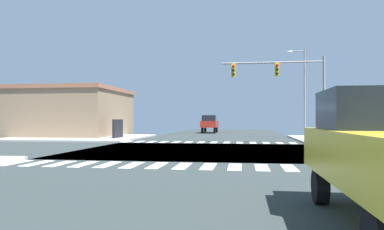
# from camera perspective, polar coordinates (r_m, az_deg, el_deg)

# --- Properties ---
(ground) EXTENTS (90.00, 90.00, 0.05)m
(ground) POSITION_cam_1_polar(r_m,az_deg,el_deg) (21.33, 1.16, -5.58)
(ground) COLOR #2E3635
(sidewalk_corner_ne) EXTENTS (12.00, 12.00, 0.14)m
(sidewalk_corner_ne) POSITION_cam_1_polar(r_m,az_deg,el_deg) (34.73, 25.66, -3.47)
(sidewalk_corner_ne) COLOR #B2ADA3
(sidewalk_corner_ne) RESTS_ON ground
(sidewalk_corner_nw) EXTENTS (12.00, 12.00, 0.14)m
(sidewalk_corner_nw) POSITION_cam_1_polar(r_m,az_deg,el_deg) (36.63, -17.05, -3.36)
(sidewalk_corner_nw) COLOR #B2AAA8
(sidewalk_corner_nw) RESTS_ON ground
(crosswalk_near) EXTENTS (13.50, 2.00, 0.01)m
(crosswalk_near) POSITION_cam_1_polar(r_m,az_deg,el_deg) (14.20, -3.51, -7.92)
(crosswalk_near) COLOR white
(crosswalk_near) RESTS_ON ground
(crosswalk_far) EXTENTS (13.50, 2.00, 0.01)m
(crosswalk_far) POSITION_cam_1_polar(r_m,az_deg,el_deg) (28.59, 2.46, -4.28)
(crosswalk_far) COLOR white
(crosswalk_far) RESTS_ON ground
(traffic_signal_mast) EXTENTS (7.71, 0.55, 6.51)m
(traffic_signal_mast) POSITION_cam_1_polar(r_m,az_deg,el_deg) (28.45, 14.02, 5.50)
(traffic_signal_mast) COLOR gray
(traffic_signal_mast) RESTS_ON ground
(street_lamp) EXTENTS (1.78, 0.32, 8.55)m
(street_lamp) POSITION_cam_1_polar(r_m,az_deg,el_deg) (36.95, 16.87, 4.42)
(street_lamp) COLOR gray
(street_lamp) RESTS_ON ground
(bank_building) EXTENTS (13.73, 10.83, 5.04)m
(bank_building) POSITION_cam_1_polar(r_m,az_deg,el_deg) (40.55, -19.46, 0.38)
(bank_building) COLOR #8E7558
(bank_building) RESTS_ON ground
(pickup_leading_2) EXTENTS (2.00, 5.10, 2.35)m
(pickup_leading_2) POSITION_cam_1_polar(r_m,az_deg,el_deg) (48.62, 2.78, -1.29)
(pickup_leading_2) COLOR black
(pickup_leading_2) RESTS_ON ground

